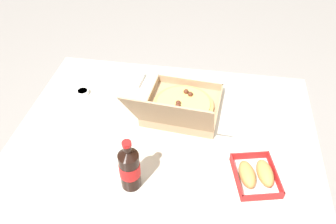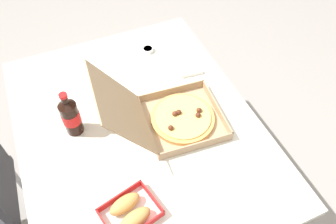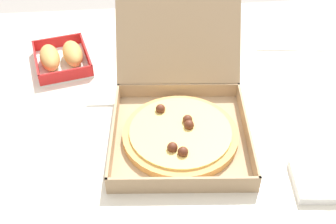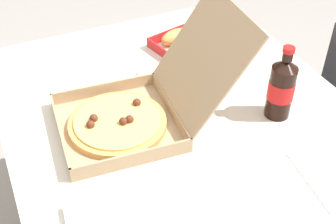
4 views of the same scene
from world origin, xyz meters
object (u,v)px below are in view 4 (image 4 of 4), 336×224
Objects in this scene: cola_bottle at (281,88)px; pizza_box_open at (133,111)px; bread_side_box at (181,42)px; napkin_pile at (91,219)px; paper_menu at (333,175)px.

pizza_box_open is at bearing -108.26° from cola_bottle.
pizza_box_open is at bearing -43.69° from bread_side_box.
pizza_box_open is 4.78× the size of napkin_pile.
cola_bottle is 1.07× the size of paper_menu.
cola_bottle is 0.28m from paper_menu.
napkin_pile is at bearing -76.34° from cola_bottle.
cola_bottle is 0.62m from napkin_pile.
bread_side_box is 0.98× the size of cola_bottle.
pizza_box_open reaches higher than paper_menu.
bread_side_box is 0.71m from paper_menu.
cola_bottle is at bearing 71.74° from pizza_box_open.
cola_bottle is at bearing 11.87° from bread_side_box.
pizza_box_open is 2.50× the size of paper_menu.
cola_bottle reaches higher than paper_menu.
paper_menu is (0.39, 0.38, -0.04)m from pizza_box_open.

